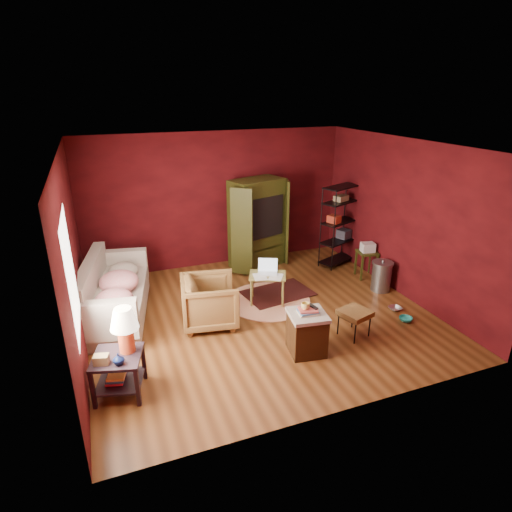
{
  "coord_description": "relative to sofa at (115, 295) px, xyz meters",
  "views": [
    {
      "loc": [
        -2.35,
        -5.92,
        3.6
      ],
      "look_at": [
        0.0,
        0.2,
        1.0
      ],
      "focal_mm": 30.0,
      "sensor_mm": 36.0,
      "label": 1
    }
  ],
  "objects": [
    {
      "name": "wire_shelving",
      "position": [
        4.66,
        0.73,
        0.52
      ],
      "size": [
        0.92,
        0.65,
        1.72
      ],
      "rotation": [
        0.0,
        0.0,
        0.39
      ],
      "color": "black",
      "rests_on": "ground"
    },
    {
      "name": "laptop_desk",
      "position": [
        2.55,
        -0.39,
        0.06
      ],
      "size": [
        0.76,
        0.67,
        0.78
      ],
      "rotation": [
        0.0,
        0.0,
        -0.42
      ],
      "color": "olive",
      "rests_on": "ground"
    },
    {
      "name": "room",
      "position": [
        2.22,
        -0.8,
        0.98
      ],
      "size": [
        5.54,
        5.04,
        2.84
      ],
      "color": "brown",
      "rests_on": "ground"
    },
    {
      "name": "vase",
      "position": [
        -0.09,
        -2.17,
        0.2
      ],
      "size": [
        0.15,
        0.16,
        0.14
      ],
      "primitive_type": "imported",
      "rotation": [
        0.0,
        0.0,
        0.15
      ],
      "color": "#0D1841",
      "rests_on": "side_table"
    },
    {
      "name": "tv_armoire",
      "position": [
        3.0,
        1.25,
        0.55
      ],
      "size": [
        1.41,
        1.04,
        1.87
      ],
      "rotation": [
        0.0,
        0.0,
        0.3
      ],
      "color": "#32320E",
      "rests_on": "ground"
    },
    {
      "name": "footstool",
      "position": [
        3.38,
        -1.89,
        -0.05
      ],
      "size": [
        0.52,
        0.52,
        0.43
      ],
      "rotation": [
        0.0,
        0.0,
        0.29
      ],
      "color": "black",
      "rests_on": "ground"
    },
    {
      "name": "pet_bowl_turquoise",
      "position": [
        4.43,
        -1.83,
        -0.31
      ],
      "size": [
        0.22,
        0.09,
        0.22
      ],
      "primitive_type": "imported",
      "rotation": [
        0.0,
        0.0,
        0.1
      ],
      "color": "#25AEA9",
      "rests_on": "ground"
    },
    {
      "name": "armchair",
      "position": [
        1.4,
        -0.76,
        0.02
      ],
      "size": [
        0.94,
        0.98,
        0.88
      ],
      "primitive_type": "imported",
      "rotation": [
        0.0,
        0.0,
        1.4
      ],
      "color": "black",
      "rests_on": "ground"
    },
    {
      "name": "pet_bowl_steel",
      "position": [
        4.51,
        -1.46,
        -0.31
      ],
      "size": [
        0.22,
        0.07,
        0.22
      ],
      "primitive_type": "imported",
      "rotation": [
        0.0,
        0.0,
        0.09
      ],
      "color": "silver",
      "rests_on": "ground"
    },
    {
      "name": "rug_oriental",
      "position": [
        2.86,
        -0.16,
        -0.4
      ],
      "size": [
        1.34,
        0.99,
        0.01
      ],
      "rotation": [
        0.0,
        0.0,
        0.14
      ],
      "color": "#431412",
      "rests_on": "ground"
    },
    {
      "name": "trash_can",
      "position": [
        4.74,
        -0.71,
        -0.13
      ],
      "size": [
        0.48,
        0.48,
        0.62
      ],
      "rotation": [
        0.0,
        0.0,
        -0.25
      ],
      "color": "gray",
      "rests_on": "ground"
    },
    {
      "name": "small_stand",
      "position": [
        4.83,
        -0.08,
        0.12
      ],
      "size": [
        0.43,
        0.43,
        0.73
      ],
      "rotation": [
        0.0,
        0.0,
        -0.19
      ],
      "color": "#32320E",
      "rests_on": "ground"
    },
    {
      "name": "side_table",
      "position": [
        -0.03,
        -1.96,
        0.27
      ],
      "size": [
        0.71,
        0.71,
        1.14
      ],
      "rotation": [
        0.0,
        0.0,
        -0.27
      ],
      "color": "black",
      "rests_on": "ground"
    },
    {
      "name": "hamper",
      "position": [
        2.49,
        -2.03,
        -0.09
      ],
      "size": [
        0.59,
        0.59,
        0.73
      ],
      "rotation": [
        0.0,
        0.0,
        -0.15
      ],
      "color": "#3D210E",
      "rests_on": "ground"
    },
    {
      "name": "mug",
      "position": [
        2.45,
        -2.02,
        0.34
      ],
      "size": [
        0.14,
        0.12,
        0.12
      ],
      "primitive_type": "imported",
      "rotation": [
        0.0,
        0.0,
        -0.21
      ],
      "color": "#EAD172",
      "rests_on": "hamper"
    },
    {
      "name": "sofa_cushions",
      "position": [
        -0.04,
        -0.03,
        0.04
      ],
      "size": [
        1.3,
        2.35,
        0.93
      ],
      "rotation": [
        0.0,
        0.0,
        -0.2
      ],
      "color": "#A99E92",
      "rests_on": "sofa"
    },
    {
      "name": "sofa",
      "position": [
        0.0,
        0.0,
        0.0
      ],
      "size": [
        1.09,
        2.24,
        0.84
      ],
      "primitive_type": "imported",
      "rotation": [
        0.0,
        0.0,
        1.35
      ],
      "color": "#A99E92",
      "rests_on": "ground"
    },
    {
      "name": "rug_round",
      "position": [
        2.58,
        -0.36,
        -0.41
      ],
      "size": [
        1.64,
        1.64,
        0.01
      ],
      "rotation": [
        0.0,
        0.0,
        0.08
      ],
      "color": "white",
      "rests_on": "ground"
    }
  ]
}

